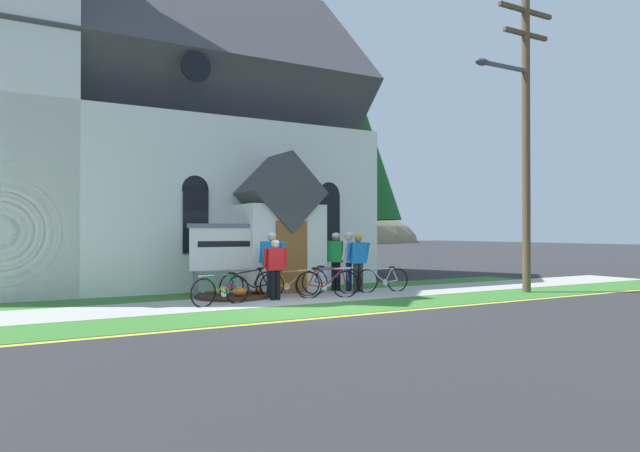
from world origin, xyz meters
The scene contains 22 objects.
ground centered at (0.00, 4.00, 0.00)m, with size 140.00×140.00×0.00m, color #2B2B2D.
sidewalk_slab centered at (-1.45, 1.74, 0.01)m, with size 32.00×2.33×0.01m, color #A8A59E.
grass_verge centered at (-1.45, -0.39, 0.00)m, with size 32.00×1.93×0.01m, color #38722D.
church_lawn centered at (-1.45, 3.72, 0.00)m, with size 24.00×1.62×0.01m, color #38722D.
curb_paint_stripe centered at (-1.45, -1.50, 0.00)m, with size 28.00×0.16×0.01m, color yellow.
church_building centered at (-2.04, 8.37, 4.99)m, with size 13.57×10.20×13.50m.
church_sign centered at (-0.96, 3.21, 1.32)m, with size 2.23×0.17×2.02m.
flower_bed centered at (-0.94, 2.75, 0.09)m, with size 2.00×2.00×0.34m.
bicycle_green centered at (1.26, 1.52, 0.39)m, with size 1.68×0.59×0.85m.
bicycle_silver centered at (3.44, 1.95, 0.37)m, with size 1.73×0.26×0.77m.
bicycle_black centered at (-0.63, 2.38, 0.38)m, with size 1.79×0.28×0.84m.
bicycle_orange centered at (-1.75, 1.49, 0.37)m, with size 1.65×0.46×0.81m.
bicycle_yellow centered at (0.53, 2.29, 0.36)m, with size 1.72×0.32×0.77m.
bicycle_white centered at (1.86, 2.27, 0.38)m, with size 1.65×0.65×0.84m.
cyclist_in_blue_jersey centered at (2.67, 2.61, 1.06)m, with size 0.60×0.52×1.78m.
cyclist_in_red_jersey centered at (-0.18, 1.73, 0.92)m, with size 0.63×0.26×1.59m.
cyclist_in_yellow_jersey centered at (2.39, 2.90, 1.05)m, with size 0.43×0.74×1.77m.
cyclist_in_white_jersey centered at (2.80, 2.31, 1.02)m, with size 0.66×0.34×1.72m.
cyclist_in_green_jersey centered at (-0.05, 2.23, 1.06)m, with size 0.51×0.64×1.79m.
utility_pole centered at (7.03, -0.18, 4.97)m, with size 3.12×0.28×8.98m.
roadside_conifer centered at (6.78, 8.63, 5.40)m, with size 4.10×4.10×8.51m.
distant_hill centered at (6.90, 70.48, 0.00)m, with size 102.67×45.05×19.08m, color #847A5B.
Camera 1 is at (-6.42, -11.58, 1.80)m, focal length 31.48 mm.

